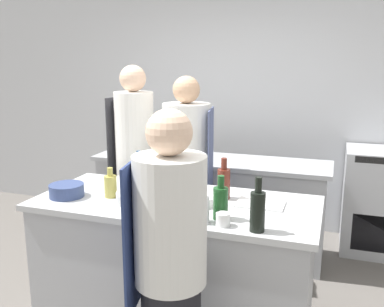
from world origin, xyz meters
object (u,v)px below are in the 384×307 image
bottle_water (139,176)px  chef_at_pass_far (135,169)px  bottle_vinegar (224,183)px  bowl_ceramic_blue (67,190)px  bottle_olive_oil (202,208)px  cup (223,219)px  chef_at_prep_near (170,270)px  bowl_mixing_large (170,184)px  bottle_wine (258,210)px  bottle_sauce (111,185)px  bowl_prep_small (137,197)px  chef_at_stove (187,180)px  bottle_cooking_oil (221,202)px  bowl_wooden_salad (199,201)px

bottle_water → chef_at_pass_far: bearing=118.7°
bottle_vinegar → bowl_ceramic_blue: bearing=-163.2°
bottle_olive_oil → bowl_ceramic_blue: bottle_olive_oil is taller
bowl_ceramic_blue → cup: (1.16, -0.16, -0.01)m
chef_at_prep_near → bowl_mixing_large: chef_at_prep_near is taller
bottle_wine → cup: bearing=176.0°
bottle_sauce → bowl_prep_small: (0.22, -0.04, -0.05)m
chef_at_stove → bottle_cooking_oil: size_ratio=6.53×
chef_at_pass_far → bottle_sauce: 0.80m
bottle_sauce → chef_at_pass_far: bearing=104.3°
chef_at_pass_far → bowl_mixing_large: size_ratio=7.88×
bottle_cooking_oil → bowl_ceramic_blue: bottle_cooking_oil is taller
chef_at_prep_near → bottle_vinegar: (0.05, 0.86, 0.22)m
bottle_sauce → chef_at_prep_near: bearing=-42.8°
bottle_cooking_oil → bowl_prep_small: bottle_cooking_oil is taller
bottle_olive_oil → bottle_vinegar: (0.01, 0.46, 0.03)m
chef_at_prep_near → bowl_mixing_large: 1.02m
chef_at_stove → bowl_wooden_salad: chef_at_stove is taller
bottle_wine → bottle_water: 1.02m
bottle_wine → bowl_wooden_salad: 0.54m
chef_at_pass_far → bottle_cooking_oil: size_ratio=6.84×
bottle_cooking_oil → bowl_prep_small: size_ratio=0.96×
chef_at_prep_near → chef_at_pass_far: size_ratio=0.90×
bottle_olive_oil → bowl_mixing_large: bearing=127.6°
bottle_wine → bottle_water: bottle_wine is taller
bottle_wine → bottle_vinegar: bearing=123.1°
chef_at_prep_near → bottle_sauce: size_ratio=7.91×
chef_at_stove → chef_at_pass_far: bearing=-96.8°
bottle_olive_oil → bottle_water: bearing=145.9°
bowl_ceramic_blue → cup: bearing=-8.0°
bottle_vinegar → bowl_wooden_salad: bottle_vinegar is taller
bottle_water → bottle_sauce: bearing=-131.3°
chef_at_pass_far → bowl_wooden_salad: bearing=-120.4°
bottle_olive_oil → bottle_sauce: 0.78m
bottle_wine → bottle_olive_oil: bearing=175.5°
chef_at_prep_near → chef_at_pass_far: (-0.89, 1.41, 0.10)m
chef_at_pass_far → bottle_cooking_oil: (1.02, -0.93, 0.11)m
chef_at_pass_far → bottle_sauce: chef_at_pass_far is taller
bottle_olive_oil → bottle_wine: bearing=-4.5°
cup → bottle_water: bearing=150.2°
chef_at_pass_far → bottle_wine: 1.64m
bowl_mixing_large → bowl_prep_small: bowl_mixing_large is taller
chef_at_prep_near → bowl_mixing_large: (-0.37, 0.94, 0.15)m
bottle_vinegar → bottle_water: bottle_water is taller
chef_at_pass_far → bowl_ceramic_blue: 0.87m
bottle_olive_oil → chef_at_stove: bearing=113.9°
chef_at_stove → bowl_mixing_large: bearing=-5.5°
bottle_cooking_oil → bottle_water: bottle_water is taller
chef_at_pass_far → bottle_olive_oil: size_ratio=8.38×
chef_at_prep_near → bottle_vinegar: bearing=-14.3°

